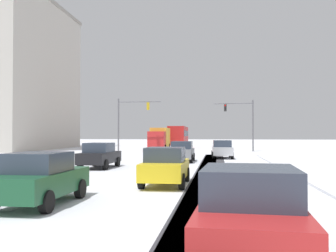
{
  "coord_description": "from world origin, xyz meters",
  "views": [
    {
      "loc": [
        3.74,
        -4.76,
        2.19
      ],
      "look_at": [
        0.0,
        23.92,
        2.8
      ],
      "focal_mm": 40.58,
      "sensor_mm": 36.0,
      "label": 1
    }
  ],
  "objects_px": {
    "traffic_signal_far_left": "(130,116)",
    "car_dark_green_fifth": "(40,178)",
    "car_silver_lead": "(222,149)",
    "car_red_sixth": "(250,213)",
    "bus_oncoming": "(179,135)",
    "traffic_signal_far_right": "(242,117)",
    "box_truck_delivery": "(159,138)",
    "car_yellow_cab_fourth": "(166,166)",
    "car_grey_second": "(182,151)",
    "car_black_third": "(100,155)"
  },
  "relations": [
    {
      "from": "car_yellow_cab_fourth",
      "to": "car_dark_green_fifth",
      "type": "bearing_deg",
      "value": -123.48
    },
    {
      "from": "car_dark_green_fifth",
      "to": "car_red_sixth",
      "type": "xyz_separation_m",
      "value": [
        6.02,
        -4.47,
        0.0
      ]
    },
    {
      "from": "bus_oncoming",
      "to": "car_red_sixth",
      "type": "bearing_deg",
      "value": -82.87
    },
    {
      "from": "car_silver_lead",
      "to": "car_dark_green_fifth",
      "type": "bearing_deg",
      "value": -104.09
    },
    {
      "from": "car_dark_green_fifth",
      "to": "car_grey_second",
      "type": "bearing_deg",
      "value": 81.74
    },
    {
      "from": "traffic_signal_far_left",
      "to": "car_yellow_cab_fourth",
      "type": "relative_size",
      "value": 1.58
    },
    {
      "from": "car_silver_lead",
      "to": "car_dark_green_fifth",
      "type": "height_order",
      "value": "same"
    },
    {
      "from": "car_silver_lead",
      "to": "car_dark_green_fifth",
      "type": "xyz_separation_m",
      "value": [
        -5.89,
        -23.44,
        0.0
      ]
    },
    {
      "from": "car_yellow_cab_fourth",
      "to": "box_truck_delivery",
      "type": "xyz_separation_m",
      "value": [
        -5.57,
        34.58,
        0.82
      ]
    },
    {
      "from": "car_dark_green_fifth",
      "to": "bus_oncoming",
      "type": "distance_m",
      "value": 50.01
    },
    {
      "from": "car_silver_lead",
      "to": "car_grey_second",
      "type": "xyz_separation_m",
      "value": [
        -3.19,
        -4.85,
        0.0
      ]
    },
    {
      "from": "traffic_signal_far_right",
      "to": "box_truck_delivery",
      "type": "height_order",
      "value": "traffic_signal_far_right"
    },
    {
      "from": "car_grey_second",
      "to": "car_black_third",
      "type": "distance_m",
      "value": 7.72
    },
    {
      "from": "car_yellow_cab_fourth",
      "to": "box_truck_delivery",
      "type": "relative_size",
      "value": 0.55
    },
    {
      "from": "traffic_signal_far_left",
      "to": "car_black_third",
      "type": "relative_size",
      "value": 1.57
    },
    {
      "from": "car_grey_second",
      "to": "car_yellow_cab_fourth",
      "type": "xyz_separation_m",
      "value": [
        0.56,
        -13.66,
        0.0
      ]
    },
    {
      "from": "bus_oncoming",
      "to": "traffic_signal_far_right",
      "type": "bearing_deg",
      "value": -52.34
    },
    {
      "from": "car_silver_lead",
      "to": "car_red_sixth",
      "type": "relative_size",
      "value": 1.0
    },
    {
      "from": "car_grey_second",
      "to": "car_red_sixth",
      "type": "bearing_deg",
      "value": -81.81
    },
    {
      "from": "car_yellow_cab_fourth",
      "to": "car_dark_green_fifth",
      "type": "height_order",
      "value": "same"
    },
    {
      "from": "bus_oncoming",
      "to": "traffic_signal_far_left",
      "type": "bearing_deg",
      "value": -104.77
    },
    {
      "from": "traffic_signal_far_left",
      "to": "traffic_signal_far_right",
      "type": "relative_size",
      "value": 1.0
    },
    {
      "from": "traffic_signal_far_left",
      "to": "car_silver_lead",
      "type": "relative_size",
      "value": 1.56
    },
    {
      "from": "bus_oncoming",
      "to": "car_silver_lead",
      "type": "bearing_deg",
      "value": -75.88
    },
    {
      "from": "car_silver_lead",
      "to": "car_grey_second",
      "type": "relative_size",
      "value": 1.02
    },
    {
      "from": "car_silver_lead",
      "to": "bus_oncoming",
      "type": "distance_m",
      "value": 27.4
    },
    {
      "from": "car_silver_lead",
      "to": "car_yellow_cab_fourth",
      "type": "bearing_deg",
      "value": -98.06
    },
    {
      "from": "car_silver_lead",
      "to": "car_black_third",
      "type": "height_order",
      "value": "same"
    },
    {
      "from": "car_silver_lead",
      "to": "car_yellow_cab_fourth",
      "type": "xyz_separation_m",
      "value": [
        -2.62,
        -18.51,
        0.0
      ]
    },
    {
      "from": "traffic_signal_far_right",
      "to": "car_yellow_cab_fourth",
      "type": "xyz_separation_m",
      "value": [
        -5.35,
        -32.88,
        -3.55
      ]
    },
    {
      "from": "traffic_signal_far_right",
      "to": "car_red_sixth",
      "type": "xyz_separation_m",
      "value": [
        -2.59,
        -42.29,
        -3.55
      ]
    },
    {
      "from": "car_red_sixth",
      "to": "bus_oncoming",
      "type": "xyz_separation_m",
      "value": [
        -6.81,
        54.47,
        1.18
      ]
    },
    {
      "from": "car_silver_lead",
      "to": "bus_oncoming",
      "type": "relative_size",
      "value": 0.38
    },
    {
      "from": "traffic_signal_far_right",
      "to": "bus_oncoming",
      "type": "xyz_separation_m",
      "value": [
        -9.4,
        12.18,
        -2.37
      ]
    },
    {
      "from": "traffic_signal_far_left",
      "to": "car_black_third",
      "type": "height_order",
      "value": "traffic_signal_far_left"
    },
    {
      "from": "car_grey_second",
      "to": "box_truck_delivery",
      "type": "bearing_deg",
      "value": 103.46
    },
    {
      "from": "traffic_signal_far_left",
      "to": "car_dark_green_fifth",
      "type": "xyz_separation_m",
      "value": [
        5.06,
        -33.79,
        -3.56
      ]
    },
    {
      "from": "car_grey_second",
      "to": "car_dark_green_fifth",
      "type": "height_order",
      "value": "same"
    },
    {
      "from": "car_yellow_cab_fourth",
      "to": "car_red_sixth",
      "type": "distance_m",
      "value": 9.8
    },
    {
      "from": "car_silver_lead",
      "to": "bus_oncoming",
      "type": "height_order",
      "value": "bus_oncoming"
    },
    {
      "from": "traffic_signal_far_left",
      "to": "traffic_signal_far_right",
      "type": "distance_m",
      "value": 14.25
    },
    {
      "from": "traffic_signal_far_right",
      "to": "car_red_sixth",
      "type": "distance_m",
      "value": 42.51
    },
    {
      "from": "car_silver_lead",
      "to": "car_yellow_cab_fourth",
      "type": "relative_size",
      "value": 1.02
    },
    {
      "from": "car_silver_lead",
      "to": "box_truck_delivery",
      "type": "distance_m",
      "value": 18.06
    },
    {
      "from": "car_silver_lead",
      "to": "car_black_third",
      "type": "bearing_deg",
      "value": -126.18
    },
    {
      "from": "car_silver_lead",
      "to": "box_truck_delivery",
      "type": "bearing_deg",
      "value": 117.0
    },
    {
      "from": "traffic_signal_far_left",
      "to": "car_dark_green_fifth",
      "type": "distance_m",
      "value": 34.35
    },
    {
      "from": "car_yellow_cab_fourth",
      "to": "car_black_third",
      "type": "bearing_deg",
      "value": 125.11
    },
    {
      "from": "car_red_sixth",
      "to": "traffic_signal_far_right",
      "type": "bearing_deg",
      "value": 86.5
    },
    {
      "from": "car_grey_second",
      "to": "traffic_signal_far_right",
      "type": "bearing_deg",
      "value": 72.91
    }
  ]
}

